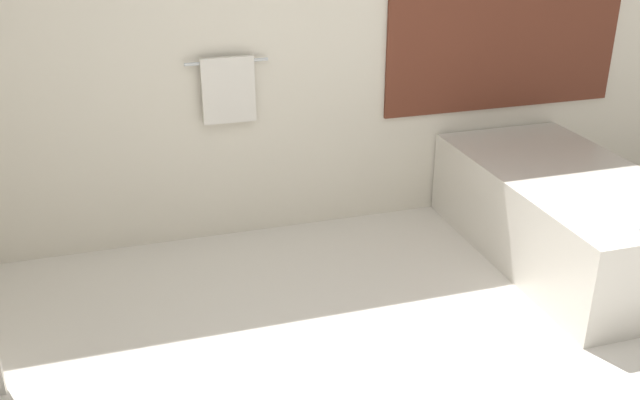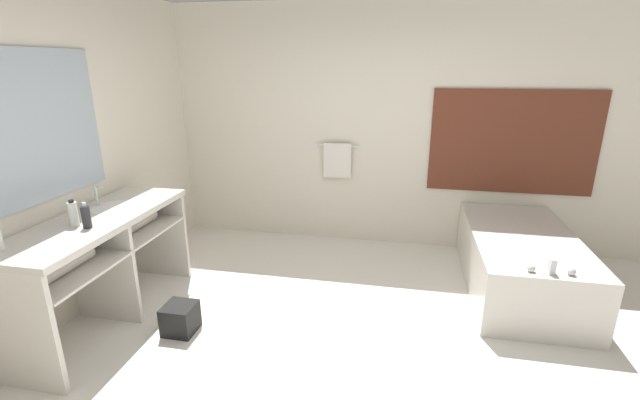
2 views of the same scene
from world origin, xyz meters
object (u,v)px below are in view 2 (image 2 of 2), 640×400
Objects in this scene: bathtub at (520,259)px; water_bottle_1 at (73,214)px; soap_dispenser at (86,217)px; waste_bin at (180,318)px.

water_bottle_1 reaches higher than bathtub.
soap_dispenser is at bearing -157.01° from bathtub.
soap_dispenser is at bearing -8.56° from water_bottle_1.
water_bottle_1 reaches higher than soap_dispenser.
waste_bin is (0.68, 0.14, -0.88)m from water_bottle_1.
bathtub reaches higher than waste_bin.
soap_dispenser is (-3.36, -1.42, 0.69)m from bathtub.
water_bottle_1 is at bearing -168.32° from waste_bin.
soap_dispenser is 0.81× the size of waste_bin.
soap_dispenser reaches higher than bathtub.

